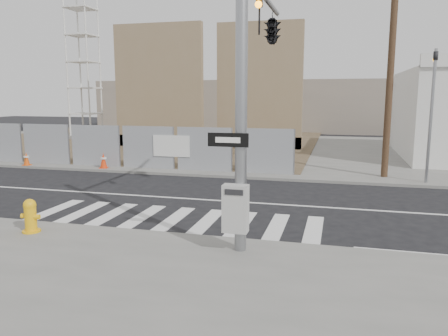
% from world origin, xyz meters
% --- Properties ---
extents(ground, '(100.00, 100.00, 0.00)m').
position_xyz_m(ground, '(0.00, 0.00, 0.00)').
color(ground, black).
rests_on(ground, ground).
extents(sidewalk_far, '(50.00, 20.00, 0.12)m').
position_xyz_m(sidewalk_far, '(0.00, 14.00, 0.06)').
color(sidewalk_far, slate).
rests_on(sidewalk_far, ground).
extents(signal_pole, '(0.96, 5.87, 7.00)m').
position_xyz_m(signal_pole, '(2.49, -2.05, 4.78)').
color(signal_pole, gray).
rests_on(signal_pole, sidewalk_near).
extents(far_signal_pole, '(0.16, 0.20, 5.60)m').
position_xyz_m(far_signal_pole, '(8.00, 4.60, 3.48)').
color(far_signal_pole, gray).
rests_on(far_signal_pole, sidewalk_far).
extents(chain_link_fence, '(24.60, 0.04, 2.00)m').
position_xyz_m(chain_link_fence, '(-10.00, 5.00, 1.12)').
color(chain_link_fence, gray).
rests_on(chain_link_fence, sidewalk_far).
extents(concrete_wall_left, '(6.00, 1.30, 8.00)m').
position_xyz_m(concrete_wall_left, '(-7.00, 13.08, 3.38)').
color(concrete_wall_left, '#7D684B').
rests_on(concrete_wall_left, sidewalk_far).
extents(concrete_wall_right, '(5.50, 1.30, 8.00)m').
position_xyz_m(concrete_wall_right, '(-0.50, 14.08, 3.38)').
color(concrete_wall_right, '#7D684B').
rests_on(concrete_wall_right, sidewalk_far).
extents(crane_tower, '(2.60, 2.60, 18.15)m').
position_xyz_m(crane_tower, '(-15.00, 17.00, 9.02)').
color(crane_tower, slate).
rests_on(crane_tower, sidewalk_far).
extents(utility_pole_right, '(1.60, 0.28, 10.00)m').
position_xyz_m(utility_pole_right, '(6.50, 5.50, 5.20)').
color(utility_pole_right, '#493222').
rests_on(utility_pole_right, sidewalk_far).
extents(fire_hydrant, '(0.55, 0.55, 0.86)m').
position_xyz_m(fire_hydrant, '(-2.95, -4.89, 0.55)').
color(fire_hydrant, '#F3B10D').
rests_on(fire_hydrant, sidewalk_near).
extents(traffic_cone_b, '(0.35, 0.35, 0.66)m').
position_xyz_m(traffic_cone_b, '(-10.41, 4.22, 0.44)').
color(traffic_cone_b, '#E04C0B').
rests_on(traffic_cone_b, sidewalk_far).
extents(traffic_cone_c, '(0.47, 0.47, 0.74)m').
position_xyz_m(traffic_cone_c, '(-6.28, 4.45, 0.48)').
color(traffic_cone_c, red).
rests_on(traffic_cone_c, sidewalk_far).
extents(traffic_cone_d, '(0.40, 0.40, 0.62)m').
position_xyz_m(traffic_cone_d, '(-3.92, 5.45, 0.42)').
color(traffic_cone_d, '#DA4F0B').
rests_on(traffic_cone_d, sidewalk_far).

